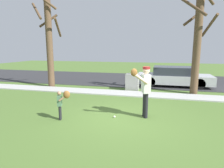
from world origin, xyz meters
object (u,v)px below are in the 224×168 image
person_child (62,101)px  parked_sedan_silver (174,76)px  street_tree_far (49,39)px  person_adult (145,86)px  utility_cabinet (132,82)px  street_tree_near (198,39)px  baseball (114,117)px

person_child → parked_sedan_silver: bearing=42.1°
person_child → street_tree_far: bearing=105.2°
person_child → street_tree_far: (-3.53, 5.13, 2.28)m
person_adult → utility_cabinet: size_ratio=1.88×
person_child → utility_cabinet: person_child is taller
street_tree_near → parked_sedan_silver: street_tree_near is taller
person_child → baseball: 1.89m
utility_cabinet → parked_sedan_silver: 3.02m
parked_sedan_silver → utility_cabinet: bearing=-142.2°
utility_cabinet → street_tree_far: 5.68m
person_child → street_tree_far: size_ratio=0.19×
person_adult → baseball: person_adult is taller
baseball → street_tree_far: 7.46m
person_adult → parked_sedan_silver: person_adult is taller
person_child → baseball: size_ratio=14.01×
person_adult → baseball: size_ratio=24.11×
person_adult → street_tree_far: size_ratio=0.32×
person_adult → parked_sedan_silver: (1.30, 6.30, -0.49)m
parked_sedan_silver → person_adult: bearing=-101.7°
utility_cabinet → baseball: bearing=-88.9°
person_adult → person_child: bearing=0.5°
person_child → street_tree_near: bearing=27.6°
street_tree_far → parked_sedan_silver: bearing=15.9°
baseball → parked_sedan_silver: 7.04m
person_child → utility_cabinet: bearing=54.5°
street_tree_far → parked_sedan_silver: (7.49, 2.14, -2.34)m
person_adult → street_tree_far: (-6.19, 4.17, 1.85)m
baseball → parked_sedan_silver: parked_sedan_silver is taller
person_child → parked_sedan_silver: size_ratio=0.23×
street_tree_near → parked_sedan_silver: bearing=114.8°
street_tree_near → baseball: bearing=-125.1°
person_child → street_tree_near: size_ratio=0.19×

